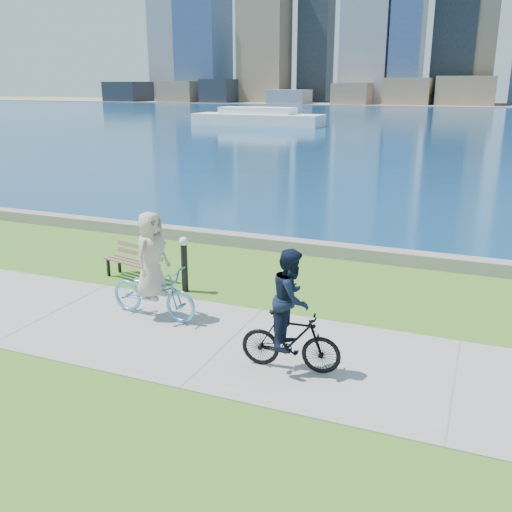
{
  "coord_description": "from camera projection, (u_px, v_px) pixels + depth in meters",
  "views": [
    {
      "loc": [
        4.15,
        -8.69,
        4.63
      ],
      "look_at": [
        -0.25,
        2.05,
        1.1
      ],
      "focal_mm": 40.0,
      "sensor_mm": 36.0,
      "label": 1
    }
  ],
  "objects": [
    {
      "name": "park_bench",
      "position": [
        135.0,
        259.0,
        13.94
      ],
      "size": [
        1.65,
        0.89,
        0.81
      ],
      "rotation": [
        0.0,
        0.0,
        -0.24
      ],
      "color": "black",
      "rests_on": "ground"
    },
    {
      "name": "cyclist_man",
      "position": [
        291.0,
        320.0,
        9.34
      ],
      "size": [
        0.69,
        1.73,
        2.1
      ],
      "rotation": [
        0.0,
        0.0,
        1.66
      ],
      "color": "black",
      "rests_on": "ground"
    },
    {
      "name": "concrete_path",
      "position": [
        227.0,
        344.0,
        10.54
      ],
      "size": [
        80.0,
        3.5,
        0.02
      ],
      "primitive_type": "cube",
      "color": "gray",
      "rests_on": "ground"
    },
    {
      "name": "bay_water",
      "position": [
        461.0,
        120.0,
        74.27
      ],
      "size": [
        320.0,
        131.0,
        0.01
      ],
      "primitive_type": "cube",
      "color": "navy",
      "rests_on": "ground"
    },
    {
      "name": "ground",
      "position": [
        227.0,
        344.0,
        10.55
      ],
      "size": [
        320.0,
        320.0,
        0.0
      ],
      "primitive_type": "plane",
      "color": "#39691B",
      "rests_on": "ground"
    },
    {
      "name": "bollard_lamp",
      "position": [
        184.0,
        260.0,
        13.01
      ],
      "size": [
        0.21,
        0.21,
        1.3
      ],
      "color": "black",
      "rests_on": "ground"
    },
    {
      "name": "seawall",
      "position": [
        320.0,
        249.0,
        15.98
      ],
      "size": [
        90.0,
        0.5,
        0.35
      ],
      "primitive_type": "cube",
      "color": "gray",
      "rests_on": "ground"
    },
    {
      "name": "cyclist_woman",
      "position": [
        153.0,
        279.0,
        11.52
      ],
      "size": [
        0.88,
        2.09,
        2.21
      ],
      "rotation": [
        0.0,
        0.0,
        1.49
      ],
      "color": "#57A3D4",
      "rests_on": "ground"
    },
    {
      "name": "ferry_near",
      "position": [
        258.0,
        118.0,
        64.4
      ],
      "size": [
        14.8,
        4.23,
        2.01
      ],
      "color": "white",
      "rests_on": "ground"
    },
    {
      "name": "far_shore",
      "position": [
        477.0,
        104.0,
        125.58
      ],
      "size": [
        320.0,
        30.0,
        0.12
      ],
      "primitive_type": "cube",
      "color": "gray",
      "rests_on": "ground"
    }
  ]
}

